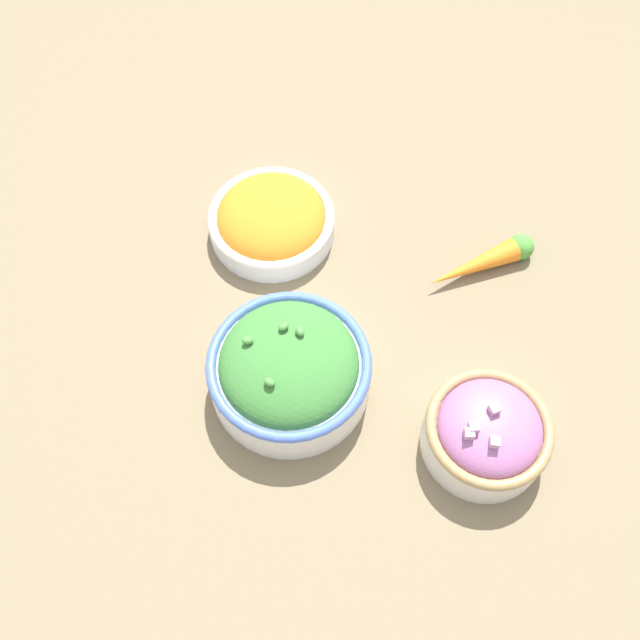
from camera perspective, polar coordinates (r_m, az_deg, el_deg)
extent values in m
plane|color=#75664C|center=(0.86, 0.00, -0.97)|extent=(3.00, 3.00, 0.00)
cylinder|color=silver|center=(0.80, 13.06, -9.01)|extent=(0.14, 0.14, 0.05)
torus|color=#997A4C|center=(0.78, 13.42, -8.39)|extent=(0.14, 0.14, 0.01)
ellipsoid|color=#9E5B8E|center=(0.78, 13.42, -8.39)|extent=(0.11, 0.11, 0.05)
cube|color=#C699C1|center=(0.75, 13.78, -6.93)|extent=(0.01, 0.01, 0.01)
cube|color=#C699C1|center=(0.74, 13.81, -9.47)|extent=(0.01, 0.01, 0.01)
cube|color=#C699C1|center=(0.74, 11.85, -8.89)|extent=(0.01, 0.01, 0.01)
cube|color=#C699C1|center=(0.74, 12.21, -8.39)|extent=(0.01, 0.01, 0.01)
cylinder|color=white|center=(0.80, -2.43, -4.33)|extent=(0.18, 0.18, 0.05)
torus|color=#4766B7|center=(0.78, -2.51, -3.50)|extent=(0.18, 0.18, 0.01)
ellipsoid|color=#387533|center=(0.78, -2.51, -3.50)|extent=(0.15, 0.15, 0.06)
ellipsoid|color=#47893D|center=(0.76, -5.81, -1.64)|extent=(0.01, 0.01, 0.01)
ellipsoid|color=#47893D|center=(0.76, -2.93, -0.54)|extent=(0.01, 0.02, 0.01)
ellipsoid|color=#47893D|center=(0.76, -1.62, -0.90)|extent=(0.01, 0.02, 0.01)
ellipsoid|color=#47893D|center=(0.74, -4.06, -4.99)|extent=(0.01, 0.01, 0.01)
cylinder|color=silver|center=(0.93, -3.87, 7.67)|extent=(0.16, 0.16, 0.03)
torus|color=silver|center=(0.92, -3.93, 8.24)|extent=(0.16, 0.16, 0.01)
ellipsoid|color=orange|center=(0.92, -3.93, 8.24)|extent=(0.14, 0.14, 0.05)
cone|color=orange|center=(0.91, 12.05, 4.19)|extent=(0.11, 0.11, 0.03)
sphere|color=#4C9338|center=(0.94, 15.76, 5.65)|extent=(0.03, 0.03, 0.03)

